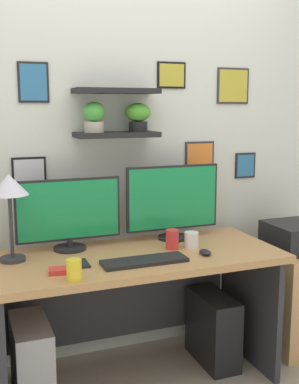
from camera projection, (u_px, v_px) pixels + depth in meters
ground_plane at (136, 381)px, 2.75m from camera, size 8.00×8.00×0.00m
back_wall_assembly at (111, 137)px, 2.92m from camera, size 4.40×0.24×2.70m
desk at (133, 288)px, 2.71m from camera, size 1.58×0.68×0.75m
monitor_left at (69, 213)px, 2.67m from camera, size 0.58×0.18×0.40m
monitor_right at (173, 201)px, 2.89m from camera, size 0.58×0.18×0.44m
keyboard at (144, 261)px, 2.47m from camera, size 0.44×0.14×0.02m
computer_mouse at (205, 252)px, 2.60m from camera, size 0.06×0.09×0.03m
desk_lamp at (9, 192)px, 2.44m from camera, size 0.19×0.19×0.45m
cell_phone at (81, 264)px, 2.44m from camera, size 0.07×0.14×0.01m
coffee_mug at (191, 240)px, 2.73m from camera, size 0.08×0.08×0.09m
pen_cup at (74, 270)px, 2.21m from camera, size 0.07×0.07×0.10m
scissors_tray at (61, 271)px, 2.32m from camera, size 0.13×0.10×0.02m
water_cup at (172, 239)px, 2.70m from camera, size 0.07×0.07×0.11m
drawer_cabinet at (295, 296)px, 3.15m from camera, size 0.44×0.50×0.64m
printer at (299, 236)px, 3.08m from camera, size 0.38×0.34×0.17m
computer_tower_left at (32, 366)px, 2.46m from camera, size 0.18×0.40×0.47m
computer_tower_right at (213, 328)px, 2.93m from camera, size 0.18×0.40×0.42m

